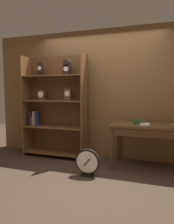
# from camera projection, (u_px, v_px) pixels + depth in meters

# --- Properties ---
(ground_plane) EXTENTS (10.00, 10.00, 0.00)m
(ground_plane) POSITION_uv_depth(u_px,v_px,m) (79.00, 181.00, 3.08)
(ground_plane) COLOR #3D2D21
(back_wood_panel) EXTENTS (4.80, 0.05, 2.60)m
(back_wood_panel) POSITION_uv_depth(u_px,v_px,m) (101.00, 94.00, 4.20)
(back_wood_panel) COLOR brown
(back_wood_panel) RESTS_ON ground
(bookshelf) EXTENTS (1.33, 0.37, 2.08)m
(bookshelf) POSITION_uv_depth(u_px,v_px,m) (54.00, 107.00, 4.23)
(bookshelf) COLOR brown
(bookshelf) RESTS_ON ground
(workbench) EXTENTS (1.30, 0.67, 0.79)m
(workbench) POSITION_uv_depth(u_px,v_px,m) (149.00, 130.00, 3.56)
(workbench) COLOR brown
(workbench) RESTS_ON ground
(toolbox_small) EXTENTS (0.15, 0.09, 0.10)m
(toolbox_small) POSITION_uv_depth(u_px,v_px,m) (138.00, 121.00, 3.57)
(toolbox_small) COLOR #2D5123
(toolbox_small) RESTS_ON workbench
(open_repair_manual) EXTENTS (0.19, 0.24, 0.02)m
(open_repair_manual) POSITION_uv_depth(u_px,v_px,m) (144.00, 124.00, 3.48)
(open_repair_manual) COLOR silver
(open_repair_manual) RESTS_ON workbench
(round_clock_large) EXTENTS (0.41, 0.11, 0.45)m
(round_clock_large) POSITION_uv_depth(u_px,v_px,m) (88.00, 162.00, 3.26)
(round_clock_large) COLOR black
(round_clock_large) RESTS_ON ground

